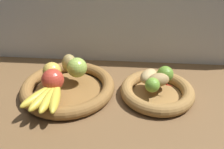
{
  "coord_description": "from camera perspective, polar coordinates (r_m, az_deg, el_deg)",
  "views": [
    {
      "loc": [
        3.74,
        -68.66,
        51.2
      ],
      "look_at": [
        -2.04,
        1.72,
        8.54
      ],
      "focal_mm": 36.8,
      "sensor_mm": 36.0,
      "label": 1
    }
  ],
  "objects": [
    {
      "name": "ground_plane",
      "position": [
        0.87,
        1.26,
        -6.34
      ],
      "size": [
        140.0,
        90.0,
        3.0
      ],
      "primitive_type": "cube",
      "color": "brown"
    },
    {
      "name": "back_wall",
      "position": [
        1.02,
        2.57,
        17.61
      ],
      "size": [
        140.0,
        3.0,
        55.0
      ],
      "color": "silver",
      "rests_on": "ground_plane"
    },
    {
      "name": "fruit_bowl_left",
      "position": [
        0.89,
        -10.81,
        -3.11
      ],
      "size": [
        35.26,
        35.26,
        4.54
      ],
      "color": "brown",
      "rests_on": "ground_plane"
    },
    {
      "name": "fruit_bowl_right",
      "position": [
        0.86,
        11.1,
        -4.12
      ],
      "size": [
        27.11,
        27.11,
        4.54
      ],
      "color": "olive",
      "rests_on": "ground_plane"
    },
    {
      "name": "apple_green_back",
      "position": [
        0.88,
        -8.66,
        1.72
      ],
      "size": [
        7.66,
        7.66,
        7.66
      ],
      "primitive_type": "sphere",
      "color": "#99B74C",
      "rests_on": "fruit_bowl_left"
    },
    {
      "name": "apple_red_front",
      "position": [
        0.82,
        -14.5,
        -1.28
      ],
      "size": [
        7.78,
        7.78,
        7.78
      ],
      "primitive_type": "sphere",
      "color": "#B73828",
      "rests_on": "fruit_bowl_left"
    },
    {
      "name": "apple_golden_left",
      "position": [
        0.89,
        -14.69,
        0.82
      ],
      "size": [
        6.85,
        6.85,
        6.85
      ],
      "primitive_type": "sphere",
      "color": "gold",
      "rests_on": "fruit_bowl_left"
    },
    {
      "name": "pear_brown",
      "position": [
        0.91,
        -10.55,
        2.66
      ],
      "size": [
        7.73,
        7.73,
        7.86
      ],
      "primitive_type": "ellipsoid",
      "rotation": [
        0.0,
        0.0,
        2.63
      ],
      "color": "olive",
      "rests_on": "fruit_bowl_left"
    },
    {
      "name": "banana_bunch_front",
      "position": [
        0.78,
        -15.71,
        -5.25
      ],
      "size": [
        13.79,
        17.18,
        3.38
      ],
      "color": "gold",
      "rests_on": "fruit_bowl_left"
    },
    {
      "name": "potato_large",
      "position": [
        0.84,
        11.44,
        -1.35
      ],
      "size": [
        9.29,
        7.34,
        5.05
      ],
      "primitive_type": "ellipsoid",
      "rotation": [
        0.0,
        0.0,
        3.47
      ],
      "color": "#A38451",
      "rests_on": "fruit_bowl_right"
    },
    {
      "name": "potato_back",
      "position": [
        0.88,
        12.37,
        -0.19
      ],
      "size": [
        6.66,
        8.04,
        4.31
      ],
      "primitive_type": "ellipsoid",
      "rotation": [
        0.0,
        0.0,
        4.39
      ],
      "color": "tan",
      "rests_on": "fruit_bowl_right"
    },
    {
      "name": "potato_oblong",
      "position": [
        0.86,
        9.09,
        -0.37
      ],
      "size": [
        8.91,
        9.78,
        4.93
      ],
      "primitive_type": "ellipsoid",
      "rotation": [
        0.0,
        0.0,
        0.98
      ],
      "color": "tan",
      "rests_on": "fruit_bowl_right"
    },
    {
      "name": "lime_near",
      "position": [
        0.8,
        10.0,
        -2.58
      ],
      "size": [
        5.22,
        5.22,
        5.22
      ],
      "primitive_type": "sphere",
      "color": "#6B9E33",
      "rests_on": "fruit_bowl_right"
    },
    {
      "name": "lime_far",
      "position": [
        0.87,
        13.07,
        0.11
      ],
      "size": [
        6.05,
        6.05,
        6.05
      ],
      "primitive_type": "sphere",
      "color": "olive",
      "rests_on": "fruit_bowl_right"
    },
    {
      "name": "chili_pepper",
      "position": [
        0.85,
        11.6,
        -1.87
      ],
      "size": [
        10.6,
        7.02,
        2.05
      ],
      "primitive_type": "cone",
      "rotation": [
        0.0,
        1.57,
        -0.5
      ],
      "color": "red",
      "rests_on": "fruit_bowl_right"
    }
  ]
}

